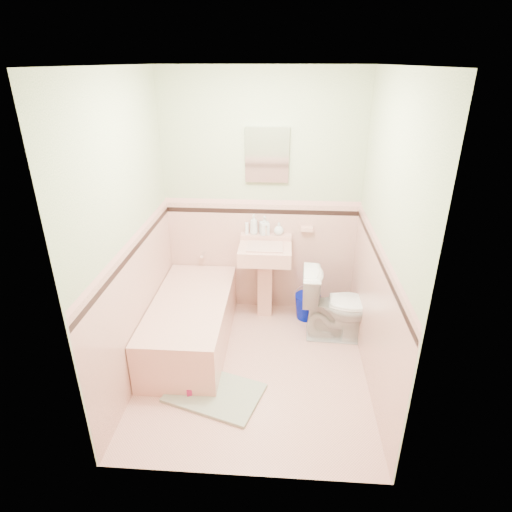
# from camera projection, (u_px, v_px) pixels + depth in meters

# --- Properties ---
(floor) EXTENTS (2.20, 2.20, 0.00)m
(floor) POSITION_uv_depth(u_px,v_px,m) (254.00, 368.00, 3.83)
(floor) COLOR #E8AA98
(floor) RESTS_ON ground
(ceiling) EXTENTS (2.20, 2.20, 0.00)m
(ceiling) POSITION_uv_depth(u_px,v_px,m) (253.00, 65.00, 2.78)
(ceiling) COLOR white
(ceiling) RESTS_ON ground
(wall_back) EXTENTS (2.50, 0.00, 2.50)m
(wall_back) POSITION_uv_depth(u_px,v_px,m) (262.00, 199.00, 4.30)
(wall_back) COLOR #F8EACA
(wall_back) RESTS_ON ground
(wall_front) EXTENTS (2.50, 0.00, 2.50)m
(wall_front) POSITION_uv_depth(u_px,v_px,m) (239.00, 318.00, 2.31)
(wall_front) COLOR #F8EACA
(wall_front) RESTS_ON ground
(wall_left) EXTENTS (0.00, 2.50, 2.50)m
(wall_left) POSITION_uv_depth(u_px,v_px,m) (129.00, 237.00, 3.37)
(wall_left) COLOR #F8EACA
(wall_left) RESTS_ON ground
(wall_right) EXTENTS (0.00, 2.50, 2.50)m
(wall_right) POSITION_uv_depth(u_px,v_px,m) (384.00, 244.00, 3.25)
(wall_right) COLOR #F8EACA
(wall_right) RESTS_ON ground
(wainscot_back) EXTENTS (2.00, 0.00, 2.00)m
(wainscot_back) POSITION_uv_depth(u_px,v_px,m) (261.00, 257.00, 4.57)
(wainscot_back) COLOR beige
(wainscot_back) RESTS_ON ground
(wainscot_front) EXTENTS (2.00, 0.00, 2.00)m
(wainscot_front) POSITION_uv_depth(u_px,v_px,m) (241.00, 406.00, 2.60)
(wainscot_front) COLOR beige
(wainscot_front) RESTS_ON ground
(wainscot_left) EXTENTS (0.00, 2.20, 2.20)m
(wainscot_left) POSITION_uv_depth(u_px,v_px,m) (140.00, 307.00, 3.64)
(wainscot_left) COLOR beige
(wainscot_left) RESTS_ON ground
(wainscot_right) EXTENTS (0.00, 2.20, 2.20)m
(wainscot_right) POSITION_uv_depth(u_px,v_px,m) (372.00, 316.00, 3.52)
(wainscot_right) COLOR beige
(wainscot_right) RESTS_ON ground
(accent_back) EXTENTS (2.00, 0.00, 2.00)m
(accent_back) POSITION_uv_depth(u_px,v_px,m) (262.00, 212.00, 4.34)
(accent_back) COLOR black
(accent_back) RESTS_ON ground
(accent_front) EXTENTS (2.00, 0.00, 2.00)m
(accent_front) POSITION_uv_depth(u_px,v_px,m) (240.00, 336.00, 2.38)
(accent_front) COLOR black
(accent_front) RESTS_ON ground
(accent_left) EXTENTS (0.00, 2.20, 2.20)m
(accent_left) POSITION_uv_depth(u_px,v_px,m) (133.00, 252.00, 3.42)
(accent_left) COLOR black
(accent_left) RESTS_ON ground
(accent_right) EXTENTS (0.00, 2.20, 2.20)m
(accent_right) POSITION_uv_depth(u_px,v_px,m) (379.00, 259.00, 3.30)
(accent_right) COLOR black
(accent_right) RESTS_ON ground
(cap_back) EXTENTS (2.00, 0.00, 2.00)m
(cap_back) POSITION_uv_depth(u_px,v_px,m) (262.00, 202.00, 4.30)
(cap_back) COLOR #E8A89B
(cap_back) RESTS_ON ground
(cap_front) EXTENTS (2.00, 0.00, 2.00)m
(cap_front) POSITION_uv_depth(u_px,v_px,m) (239.00, 321.00, 2.34)
(cap_front) COLOR #E8A89B
(cap_front) RESTS_ON ground
(cap_left) EXTENTS (0.00, 2.20, 2.20)m
(cap_left) POSITION_uv_depth(u_px,v_px,m) (132.00, 241.00, 3.38)
(cap_left) COLOR #E8A89B
(cap_left) RESTS_ON ground
(cap_right) EXTENTS (0.00, 2.20, 2.20)m
(cap_right) POSITION_uv_depth(u_px,v_px,m) (381.00, 247.00, 3.26)
(cap_right) COLOR #E8A89B
(cap_right) RESTS_ON ground
(bathtub) EXTENTS (0.70, 1.50, 0.45)m
(bathtub) POSITION_uv_depth(u_px,v_px,m) (191.00, 323.00, 4.08)
(bathtub) COLOR #E3A28E
(bathtub) RESTS_ON floor
(tub_faucet) EXTENTS (0.04, 0.12, 0.04)m
(tub_faucet) POSITION_uv_depth(u_px,v_px,m) (203.00, 254.00, 4.56)
(tub_faucet) COLOR silver
(tub_faucet) RESTS_ON wall_back
(sink) EXTENTS (0.53, 0.48, 0.83)m
(sink) POSITION_uv_depth(u_px,v_px,m) (265.00, 282.00, 4.43)
(sink) COLOR #E3A28E
(sink) RESTS_ON floor
(sink_faucet) EXTENTS (0.02, 0.02, 0.10)m
(sink_faucet) POSITION_uv_depth(u_px,v_px,m) (266.00, 230.00, 4.34)
(sink_faucet) COLOR silver
(sink_faucet) RESTS_ON sink
(medicine_cabinet) EXTENTS (0.42, 0.04, 0.53)m
(medicine_cabinet) POSITION_uv_depth(u_px,v_px,m) (267.00, 155.00, 4.08)
(medicine_cabinet) COLOR white
(medicine_cabinet) RESTS_ON wall_back
(soap_dish) EXTENTS (0.13, 0.07, 0.04)m
(soap_dish) POSITION_uv_depth(u_px,v_px,m) (307.00, 229.00, 4.36)
(soap_dish) COLOR #E3A28E
(soap_dish) RESTS_ON wall_back
(soap_bottle_left) EXTENTS (0.09, 0.09, 0.21)m
(soap_bottle_left) POSITION_uv_depth(u_px,v_px,m) (254.00, 224.00, 4.36)
(soap_bottle_left) COLOR #B2B2B2
(soap_bottle_left) RESTS_ON sink
(soap_bottle_mid) EXTENTS (0.11, 0.12, 0.20)m
(soap_bottle_mid) POSITION_uv_depth(u_px,v_px,m) (264.00, 225.00, 4.36)
(soap_bottle_mid) COLOR #B2B2B2
(soap_bottle_mid) RESTS_ON sink
(soap_bottle_right) EXTENTS (0.11, 0.11, 0.13)m
(soap_bottle_right) POSITION_uv_depth(u_px,v_px,m) (279.00, 229.00, 4.36)
(soap_bottle_right) COLOR #B2B2B2
(soap_bottle_right) RESTS_ON sink
(tube) EXTENTS (0.05, 0.05, 0.12)m
(tube) POSITION_uv_depth(u_px,v_px,m) (247.00, 228.00, 4.39)
(tube) COLOR white
(tube) RESTS_ON sink
(toilet) EXTENTS (0.73, 0.44, 0.73)m
(toilet) POSITION_uv_depth(u_px,v_px,m) (339.00, 305.00, 4.12)
(toilet) COLOR white
(toilet) RESTS_ON floor
(bucket) EXTENTS (0.32, 0.32, 0.27)m
(bucket) POSITION_uv_depth(u_px,v_px,m) (307.00, 306.00, 4.53)
(bucket) COLOR #000C99
(bucket) RESTS_ON floor
(bath_mat) EXTENTS (0.87, 0.71, 0.03)m
(bath_mat) POSITION_uv_depth(u_px,v_px,m) (215.00, 393.00, 3.52)
(bath_mat) COLOR #909E84
(bath_mat) RESTS_ON floor
(shoe) EXTENTS (0.16, 0.12, 0.06)m
(shoe) POSITION_uv_depth(u_px,v_px,m) (195.00, 389.00, 3.50)
(shoe) COLOR #BF1E59
(shoe) RESTS_ON bath_mat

